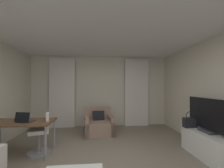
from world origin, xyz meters
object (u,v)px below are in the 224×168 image
tv_flatscreen (208,116)px  armchair (99,125)px  desk_chair (41,135)px  tv_console (208,145)px  handbag_primary (190,122)px  desk (21,124)px  laptop (25,120)px

tv_flatscreen → armchair: bearing=142.5°
desk_chair → tv_console: 3.57m
armchair → tv_flatscreen: size_ratio=0.84×
handbag_primary → desk: bearing=178.5°
desk_chair → handbag_primary: size_ratio=2.39×
desk_chair → tv_console: desk_chair is taller
laptop → desk_chair: bearing=26.1°
tv_console → handbag_primary: size_ratio=3.10×
laptop → handbag_primary: size_ratio=1.00×
desk_chair → tv_flatscreen: size_ratio=0.78×
desk → desk_chair: size_ratio=1.51×
desk → handbag_primary: bearing=-1.5°
desk_chair → handbag_primary: (3.40, -0.15, 0.25)m
tv_console → tv_flatscreen: tv_flatscreen is taller
armchair → desk: armchair is taller
armchair → handbag_primary: size_ratio=2.56×
armchair → tv_flatscreen: (2.26, -1.73, 0.59)m
tv_console → desk: bearing=172.9°
handbag_primary → laptop: bearing=179.8°
armchair → desk_chair: size_ratio=1.07×
desk → desk_chair: desk_chair is taller
desk_chair → handbag_primary: bearing=-2.6°
armchair → tv_console: bearing=-37.6°
armchair → tv_console: size_ratio=0.83×
desk_chair → tv_flatscreen: (3.53, -0.54, 0.47)m
armchair → laptop: laptop is taller
desk → laptop: (0.11, -0.08, 0.11)m
armchair → tv_console: armchair is taller
armchair → handbag_primary: bearing=-32.4°
tv_console → tv_flatscreen: 0.60m
armchair → tv_flatscreen: 2.90m
tv_console → tv_flatscreen: bearing=90.0°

